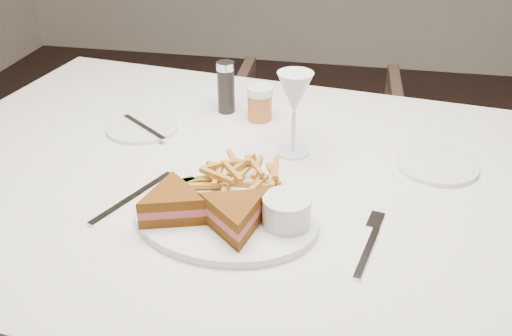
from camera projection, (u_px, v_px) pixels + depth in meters
name	position (u px, v px, depth m)	size (l,w,h in m)	color
table	(260.00, 319.00, 1.29)	(1.46, 0.98, 0.75)	silver
chair_far	(313.00, 147.00, 2.13)	(0.61, 0.57, 0.63)	#49362D
table_setting	(245.00, 173.00, 1.04)	(0.79, 0.66, 0.18)	white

